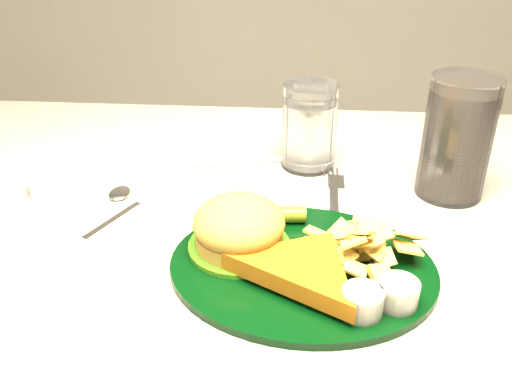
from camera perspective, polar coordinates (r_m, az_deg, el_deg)
dinner_plate at (r=0.60m, az=4.75°, el=-5.41°), size 0.30×0.26×0.06m
water_glass at (r=0.82m, az=5.36°, el=6.55°), size 0.08×0.08×0.12m
cola_glass at (r=0.77m, az=19.48°, el=5.12°), size 0.11×0.11×0.16m
fork_napkin at (r=0.72m, az=7.80°, el=-1.90°), size 0.13×0.17×0.01m
spoon at (r=0.72m, az=-14.15°, el=-2.61°), size 0.09×0.13×0.01m
ramekin at (r=0.81m, az=-20.22°, el=0.86°), size 0.05×0.05×0.03m
wrapped_straw at (r=0.84m, az=-0.22°, el=3.08°), size 0.20×0.10×0.01m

